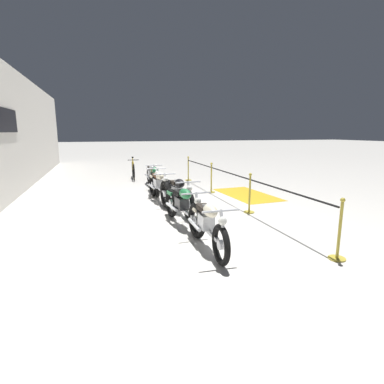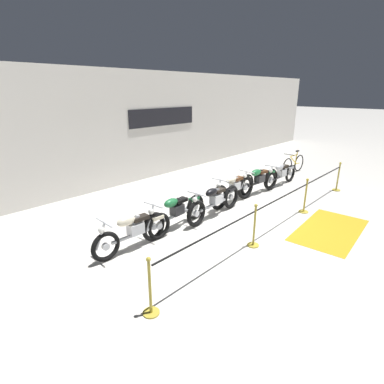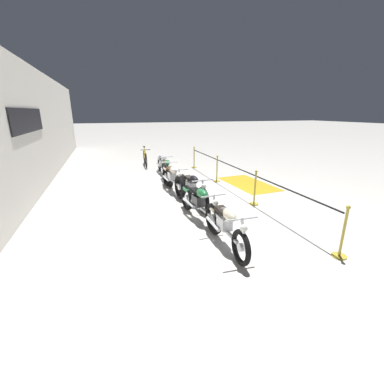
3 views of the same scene
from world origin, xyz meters
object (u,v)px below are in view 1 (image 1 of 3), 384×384
object	(u,v)px
motorcycle_green_4	(155,179)
floor_banner	(247,194)
motorcycle_silver_5	(151,174)
motorcycle_green_1	(182,206)
bicycle	(133,170)
stanchion_mid_left	(249,199)
motorcycle_cream_0	(207,224)
stanchion_mid_right	(211,182)
stanchion_far_left	(252,186)
motorcycle_cream_3	(158,186)
motorcycle_black_2	(178,194)
stanchion_far_right	(188,172)

from	to	relation	value
motorcycle_green_4	floor_banner	world-z (taller)	motorcycle_green_4
motorcycle_green_4	motorcycle_silver_5	xyz separation A→B (m)	(1.41, -0.12, -0.02)
motorcycle_green_4	motorcycle_green_1	bearing A→B (deg)	178.67
bicycle	stanchion_mid_left	distance (m)	7.15
motorcycle_cream_0	stanchion_mid_right	size ratio (longest dim) A/B	2.00
stanchion_mid_left	bicycle	bearing A→B (deg)	18.29
motorcycle_cream_0	stanchion_far_left	xyz separation A→B (m)	(1.91, -1.92, 0.26)
motorcycle_cream_3	stanchion_far_left	xyz separation A→B (m)	(-2.11, -2.02, 0.24)
motorcycle_black_2	floor_banner	size ratio (longest dim) A/B	0.93
motorcycle_black_2	motorcycle_green_4	distance (m)	2.61
stanchion_mid_left	motorcycle_black_2	bearing A→B (deg)	67.79
motorcycle_black_2	stanchion_mid_left	bearing A→B (deg)	-112.21
stanchion_mid_left	motorcycle_cream_3	bearing A→B (deg)	44.99
motorcycle_silver_5	stanchion_far_right	world-z (taller)	stanchion_far_right
motorcycle_cream_0	motorcycle_green_4	distance (m)	5.32
floor_banner	stanchion_far_right	bearing A→B (deg)	12.62
motorcycle_cream_3	motorcycle_green_4	bearing A→B (deg)	-5.30
stanchion_mid_right	floor_banner	size ratio (longest dim) A/B	0.40
stanchion_far_right	motorcycle_black_2	bearing A→B (deg)	160.30
motorcycle_cream_0	stanchion_mid_left	xyz separation A→B (m)	(2.00, -1.92, -0.10)
motorcycle_cream_3	stanchion_far_left	bearing A→B (deg)	-136.20
motorcycle_black_2	motorcycle_green_4	bearing A→B (deg)	3.19
motorcycle_silver_5	stanchion_far_right	bearing A→B (deg)	-63.49
motorcycle_black_2	motorcycle_green_4	size ratio (longest dim) A/B	1.07
motorcycle_cream_0	bicycle	size ratio (longest dim) A/B	1.20
motorcycle_black_2	stanchion_mid_left	size ratio (longest dim) A/B	2.30
motorcycle_black_2	motorcycle_silver_5	world-z (taller)	motorcycle_black_2
motorcycle_green_1	stanchion_mid_left	distance (m)	2.08
motorcycle_silver_5	stanchion_far_right	distance (m)	1.98
motorcycle_silver_5	stanchion_mid_left	size ratio (longest dim) A/B	2.05
motorcycle_green_4	stanchion_far_right	distance (m)	2.98
stanchion_mid_right	floor_banner	distance (m)	1.29
motorcycle_cream_0	floor_banner	bearing A→B (deg)	-35.70
stanchion_far_right	floor_banner	distance (m)	3.68
stanchion_far_left	motorcycle_cream_0	bearing A→B (deg)	134.90
motorcycle_black_2	stanchion_far_right	xyz separation A→B (m)	(4.89, -1.75, -0.11)
motorcycle_green_1	motorcycle_cream_3	xyz separation A→B (m)	(2.62, 0.03, 0.01)
motorcycle_green_1	stanchion_far_left	world-z (taller)	stanchion_far_left
stanchion_far_right	stanchion_far_left	bearing A→B (deg)	180.00
motorcycle_green_1	stanchion_mid_left	world-z (taller)	stanchion_mid_left
motorcycle_black_2	bicycle	bearing A→B (deg)	4.63
floor_banner	motorcycle_green_1	bearing A→B (deg)	128.31
bicycle	floor_banner	size ratio (longest dim) A/B	0.68
motorcycle_green_4	stanchion_mid_right	size ratio (longest dim) A/B	2.15
motorcycle_green_4	motorcycle_silver_5	distance (m)	1.41
stanchion_far_left	bicycle	bearing A→B (deg)	18.08
motorcycle_cream_3	floor_banner	distance (m)	3.08
motorcycle_cream_0	stanchion_far_right	xyz separation A→B (m)	(7.61, -1.92, -0.10)
stanchion_far_left	stanchion_far_right	bearing A→B (deg)	0.00
motorcycle_cream_3	motorcycle_silver_5	distance (m)	2.72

